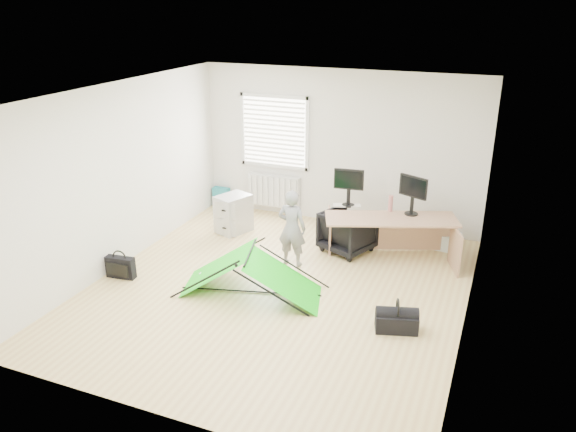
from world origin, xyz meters
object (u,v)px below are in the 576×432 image
at_px(monitor_right, 412,200).
at_px(duffel_bag, 396,322).
at_px(laptop_bag, 121,267).
at_px(kite, 251,273).
at_px(filing_cabinet, 234,214).
at_px(desk, 390,238).
at_px(storage_crate, 444,241).
at_px(thermos, 391,203).
at_px(person, 292,228).
at_px(monitor_left, 349,192).
at_px(office_chair, 348,231).

xyz_separation_m(monitor_right, duffel_bag, (0.28, -2.23, -0.79)).
bearing_deg(laptop_bag, kite, 2.27).
bearing_deg(filing_cabinet, laptop_bag, -86.77).
height_order(desk, storage_crate, desk).
relative_size(thermos, laptop_bag, 0.60).
bearing_deg(thermos, laptop_bag, -145.00).
bearing_deg(person, storage_crate, -146.05).
distance_m(monitor_left, duffel_bag, 2.69).
height_order(desk, filing_cabinet, desk).
bearing_deg(laptop_bag, monitor_left, 34.53).
height_order(monitor_left, thermos, monitor_left).
relative_size(monitor_right, kite, 0.24).
distance_m(monitor_right, thermos, 0.35).
bearing_deg(kite, laptop_bag, 173.45).
xyz_separation_m(desk, thermos, (-0.08, 0.28, 0.47)).
height_order(desk, person, person).
xyz_separation_m(monitor_left, person, (-0.56, -1.02, -0.31)).
bearing_deg(desk, office_chair, 156.75).
distance_m(office_chair, duffel_bag, 2.34).
height_order(desk, monitor_left, monitor_left).
bearing_deg(storage_crate, monitor_left, -163.36).
distance_m(monitor_left, person, 1.21).
bearing_deg(thermos, kite, -124.83).
bearing_deg(filing_cabinet, monitor_right, 25.81).
xyz_separation_m(monitor_right, kite, (-1.77, -2.05, -0.60)).
bearing_deg(duffel_bag, storage_crate, 68.75).
bearing_deg(monitor_left, duffel_bag, -66.06).
bearing_deg(kite, desk, 34.36).
distance_m(thermos, storage_crate, 1.15).
height_order(person, kite, person).
relative_size(desk, thermos, 7.76).
bearing_deg(storage_crate, monitor_right, -137.88).
distance_m(thermos, kite, 2.56).
height_order(monitor_left, duffel_bag, monitor_left).
distance_m(desk, storage_crate, 1.06).
bearing_deg(filing_cabinet, monitor_left, 27.77).
bearing_deg(filing_cabinet, kite, -34.83).
relative_size(storage_crate, duffel_bag, 0.92).
distance_m(kite, storage_crate, 3.38).
relative_size(filing_cabinet, storage_crate, 1.40).
height_order(storage_crate, duffel_bag, storage_crate).
bearing_deg(office_chair, duffel_bag, 143.99).
bearing_deg(duffel_bag, person, 130.31).
bearing_deg(person, office_chair, -130.55).
bearing_deg(monitor_right, desk, -109.42).
xyz_separation_m(monitor_left, kite, (-0.76, -2.05, -0.60)).
bearing_deg(storage_crate, laptop_bag, -146.36).
distance_m(storage_crate, duffel_bag, 2.69).
bearing_deg(duffel_bag, office_chair, 104.57).
xyz_separation_m(monitor_left, office_chair, (0.08, -0.23, -0.57)).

